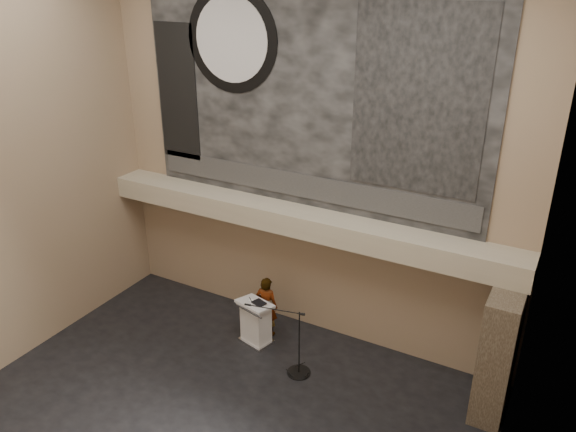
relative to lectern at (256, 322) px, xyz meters
The scene contains 18 objects.
floor 2.83m from the lectern, 77.80° to the right, with size 10.00×10.00×0.00m, color black.
wall_back 3.96m from the lectern, 65.49° to the left, with size 10.00×0.02×8.50m, color #907A5B.
wall_right 7.23m from the lectern, 25.91° to the right, with size 0.02×8.00×8.50m, color #907A5B.
soffit 2.62m from the lectern, 56.51° to the left, with size 10.00×0.80×0.50m, color tan.
sprinkler_left 2.49m from the lectern, 140.46° to the left, with size 0.04×0.04×0.06m, color #B2893D.
sprinkler_right 3.37m from the lectern, 18.59° to the left, with size 0.04×0.04×0.06m, color #B2893D.
banner 5.33m from the lectern, 64.97° to the left, with size 8.00×0.05×5.00m, color black.
banner_text_strip 3.38m from the lectern, 64.26° to the left, with size 7.76×0.02×0.55m, color #2E2E2E.
banner_clock_rim 6.38m from the lectern, 134.93° to the left, with size 2.30×2.30×0.02m, color black.
banner_clock_face 6.38m from the lectern, 135.40° to the left, with size 1.84×1.84×0.02m, color silver.
banner_building_print 6.16m from the lectern, 22.16° to the left, with size 2.60×0.02×3.60m, color black.
banner_brick_print 5.73m from the lectern, 156.62° to the left, with size 1.10×0.02×3.20m, color black.
stone_pier 5.31m from the lectern, ahead, with size 0.60×1.40×2.70m, color #3D3125.
lectern is the anchor object (origin of this frame).
binder 0.57m from the lectern, ahead, with size 0.29×0.23×0.04m, color black.
papers 0.56m from the lectern, 148.17° to the right, with size 0.19×0.26×0.01m, color white.
speaker_person 0.48m from the lectern, 85.10° to the left, with size 0.56×0.37×1.53m, color white.
mic_stand 1.49m from the lectern, 20.40° to the right, with size 1.45×0.52×1.57m.
Camera 1 is at (5.37, -6.51, 8.08)m, focal length 35.00 mm.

